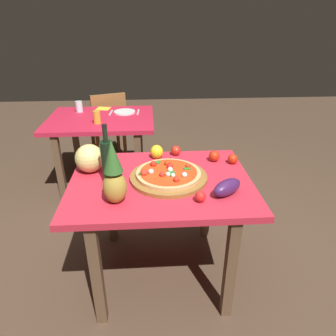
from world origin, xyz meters
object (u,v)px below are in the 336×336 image
Objects in this scene: wine_bottle at (108,161)px; eggplant at (227,187)px; display_table at (161,193)px; tomato_at_corner at (233,159)px; pizza_board at (169,177)px; tomato_by_bottle at (200,197)px; dinner_plate at (125,112)px; melon at (89,158)px; drinking_glass_juice at (97,117)px; tomato_near_board at (176,150)px; bell_pepper at (157,152)px; pizza at (168,173)px; pineapple_left at (114,176)px; drinking_glass_water at (79,107)px; dining_chair at (108,123)px; fork_utensil at (111,113)px; knife_utensil at (138,112)px; napkin_folded at (103,109)px; background_table at (102,128)px; tomato_beside_pepper at (214,156)px.

wine_bottle is 1.81× the size of eggplant.
tomato_at_corner reaches higher than display_table.
pizza_board is 7.80× the size of tomato_by_bottle.
dinner_plate is at bearing 112.15° from eggplant.
tomato_by_bottle is (0.65, -0.40, -0.06)m from melon.
tomato_near_board is at bearing -48.96° from drinking_glass_juice.
eggplant is at bearing -16.12° from wine_bottle.
drinking_glass_juice reaches higher than bell_pepper.
pineapple_left is at bearing -141.19° from pizza.
bell_pepper is at bearing -57.38° from drinking_glass_water.
tomato_by_bottle is at bearing -3.25° from pineapple_left.
tomato_by_bottle is at bearing 89.24° from dining_chair.
tomato_by_bottle is 1.84m from fork_utensil.
knife_utensil is (0.08, 1.69, -0.16)m from pineapple_left.
napkin_folded is (-0.67, 1.26, -0.03)m from tomato_near_board.
background_table is 0.36m from drinking_glass_water.
drinking_glass_juice is at bearing 102.04° from pineapple_left.
tomato_beside_pepper is (0.63, 0.48, -0.12)m from pineapple_left.
pineapple_left is at bearing 78.23° from dining_chair.
drinking_glass_water is (-0.33, 1.38, -0.04)m from melon.
bell_pepper is (0.43, 0.18, -0.05)m from melon.
dining_chair is at bearing 62.43° from drinking_glass_water.
pizza_board is 0.32m from bell_pepper.
eggplant is 0.17m from tomato_by_bottle.
wine_bottle is 0.58m from tomato_near_board.
wine_bottle is 0.84m from tomato_at_corner.
tomato_at_corner is at bearing 29.77° from pineapple_left.
tomato_near_board reaches higher than background_table.
napkin_folded is at bearing 118.20° from tomato_near_board.
napkin_folded is at bearing 124.01° from tomato_beside_pepper.
dining_chair is at bearing 106.46° from fork_utensil.
drinking_glass_water is (-0.83, 1.52, 0.01)m from pizza.
pizza_board is at bearing -20.50° from pizza.
bell_pepper is at bearing 101.04° from pizza_board.
pineapple_left is at bearing -79.48° from background_table.
bell_pepper is 0.62m from tomato_by_bottle.
bell_pepper is 1.64× the size of tomato_by_bottle.
pizza_board reaches higher than napkin_folded.
fork_utensil is (0.33, -0.06, -0.05)m from drinking_glass_water.
tomato_beside_pepper reaches higher than tomato_at_corner.
dinner_plate is 1.57× the size of napkin_folded.
fork_utensil is at bearing 96.71° from pineapple_left.
display_table is 1.30× the size of dining_chair.
dinner_plate is (0.47, -0.06, -0.05)m from drinking_glass_water.
tomato_beside_pepper is (0.92, -1.06, 0.14)m from background_table.
drinking_glass_water is at bearing 118.67° from pizza_board.
dinner_plate is at bearing 106.64° from tomato_by_bottle.
bell_pepper reaches higher than eggplant.
pizza reaches higher than knife_utensil.
dinner_plate is at bearing 89.98° from wine_bottle.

